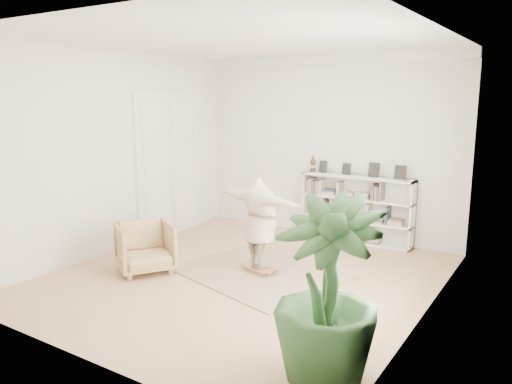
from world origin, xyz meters
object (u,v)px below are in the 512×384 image
rocker_board (260,269)px  armchair (145,247)px  person (260,221)px  bookshelf (356,210)px  houseplant (327,291)px

rocker_board → armchair: bearing=-135.9°
armchair → person: (1.63, 0.91, 0.46)m
rocker_board → person: person is taller
rocker_board → person: bearing=14.8°
bookshelf → houseplant: bearing=-71.9°
armchair → rocker_board: bearing=-28.1°
person → houseplant: houseplant is taller
person → bookshelf: bearing=-88.9°
armchair → rocker_board: armchair is taller
armchair → person: size_ratio=0.48×
armchair → person: bearing=-28.1°
bookshelf → houseplant: houseplant is taller
armchair → rocker_board: (1.63, 0.91, -0.33)m
bookshelf → armchair: (-2.25, -3.44, -0.24)m
bookshelf → person: bearing=-103.8°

